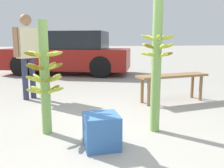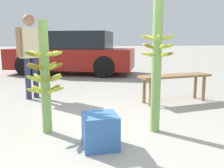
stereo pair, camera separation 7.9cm
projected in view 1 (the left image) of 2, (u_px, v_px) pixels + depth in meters
name	position (u px, v px, depth m)	size (l,w,h in m)	color
ground_plane	(111.00, 140.00, 2.93)	(80.00, 80.00, 0.00)	#9E998E
banana_stalk_left	(45.00, 76.00, 3.03)	(0.46, 0.46, 1.39)	#7AA851
banana_stalk_center	(157.00, 62.00, 3.08)	(0.43, 0.42, 1.73)	#7AA851
vendor_person	(27.00, 49.00, 4.80)	(0.50, 0.45, 1.64)	#2D334C
market_bench	(172.00, 79.00, 4.67)	(1.42, 0.53, 0.52)	olive
parked_car	(69.00, 54.00, 8.46)	(4.51, 3.09, 1.43)	maroon
produce_crate	(101.00, 131.00, 2.71)	(0.37, 0.37, 0.37)	#386BB2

